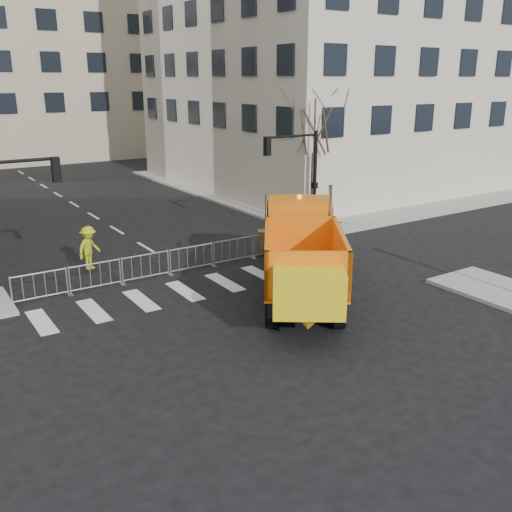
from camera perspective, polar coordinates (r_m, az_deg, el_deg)
ground at (r=18.58m, az=3.59°, el=-7.88°), size 120.00×120.00×0.00m
sidewalk_back at (r=25.38m, az=-7.95°, el=-0.83°), size 64.00×5.00×0.15m
traffic_light_right at (r=30.00m, az=5.89°, el=7.23°), size 0.18×0.18×5.40m
crowd_barriers at (r=24.16m, az=-8.67°, el=-0.61°), size 12.60×0.60×1.10m
street_tree at (r=31.04m, az=5.79°, el=9.53°), size 3.00×3.00×7.50m
plow_truck at (r=20.91m, az=4.58°, el=0.30°), size 8.22×10.18×4.06m
cop_a at (r=25.98m, az=5.85°, el=1.47°), size 0.71×0.56×1.71m
cop_b at (r=27.12m, az=5.52°, el=2.53°), size 1.25×1.18×2.04m
cop_c at (r=26.11m, az=7.93°, el=1.54°), size 1.09×0.95×1.76m
worker at (r=25.03m, az=-16.36°, el=0.78°), size 1.39×1.23×1.87m
newspaper_box at (r=28.95m, az=5.83°, el=2.81°), size 0.56×0.53×1.10m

